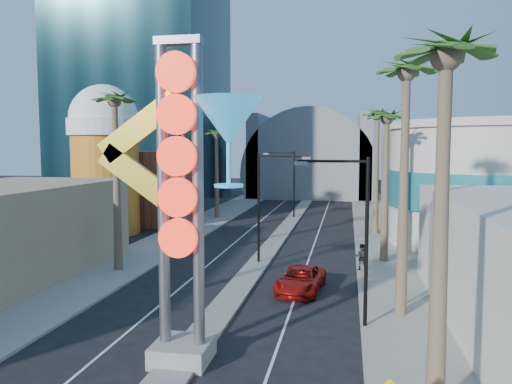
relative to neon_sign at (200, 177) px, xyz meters
name	(u,v)px	position (x,y,z in m)	size (l,w,h in m)	color
sidewalk_west	(195,227)	(-10.32, 32.04, -7.23)	(5.00, 100.00, 0.15)	gray
sidewalk_east	(380,232)	(8.68, 32.04, -7.23)	(5.00, 100.00, 0.15)	gray
median	(288,225)	(-0.82, 35.04, -7.23)	(1.60, 84.00, 0.15)	gray
hotel_tower	(144,28)	(-22.82, 49.04, 17.69)	(20.00, 20.00, 50.00)	black
brick_filler_west	(148,187)	(-16.82, 35.04, -3.31)	(10.00, 10.00, 8.00)	brown
filler_east	(429,176)	(15.18, 45.04, -2.31)	(10.00, 20.00, 10.00)	tan
beer_mug	(105,154)	(-17.82, 27.04, 0.54)	(7.00, 7.00, 14.50)	orange
turquoise_building	(487,185)	(17.18, 27.04, -2.06)	(16.60, 16.60, 10.60)	beige
canopy	(311,171)	(-0.82, 69.04, -3.00)	(22.00, 16.00, 22.00)	slate
neon_sign	(200,177)	(0.00, 0.00, 0.00)	(6.53, 2.60, 12.55)	gray
streetlight_0	(266,197)	(-0.27, 17.04, -2.43)	(3.79, 0.25, 8.00)	black
streetlight_1	(290,177)	(-1.36, 41.04, -2.43)	(3.79, 0.25, 8.00)	black
streetlight_2	(356,226)	(5.91, 5.04, -2.47)	(3.45, 0.25, 8.00)	black
palm_1	(115,111)	(-9.82, 13.04, 3.52)	(2.40, 2.40, 12.70)	brown
palm_2	(183,136)	(-9.82, 27.04, 2.17)	(2.40, 2.40, 11.20)	brown
palm_3	(216,139)	(-9.82, 39.04, 2.17)	(2.40, 2.40, 11.20)	brown
palm_4	(446,79)	(8.18, -2.96, 3.07)	(2.40, 2.40, 12.20)	brown
palm_5	(406,88)	(8.18, 7.04, 3.96)	(2.40, 2.40, 13.20)	brown
palm_6	(387,127)	(8.18, 19.04, 2.62)	(2.40, 2.40, 11.70)	brown
palm_7	(377,122)	(8.18, 31.04, 3.52)	(2.40, 2.40, 12.70)	brown
red_pickup	(301,280)	(2.86, 10.48, -6.60)	(2.35, 5.10, 1.42)	#A1120C
pedestrian_a	(446,295)	(10.37, 7.37, -6.19)	(0.71, 0.46, 1.94)	gray
pedestrian_b	(361,257)	(6.48, 15.86, -6.26)	(0.87, 0.68, 1.79)	gray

